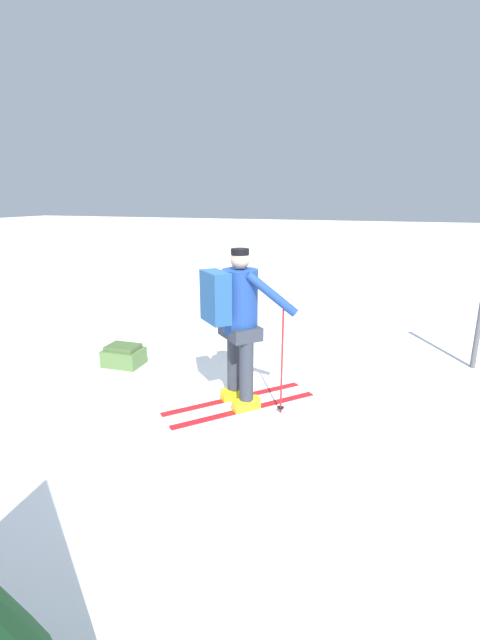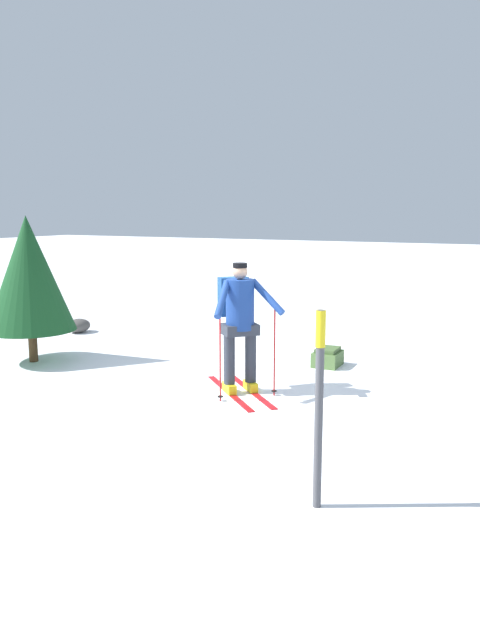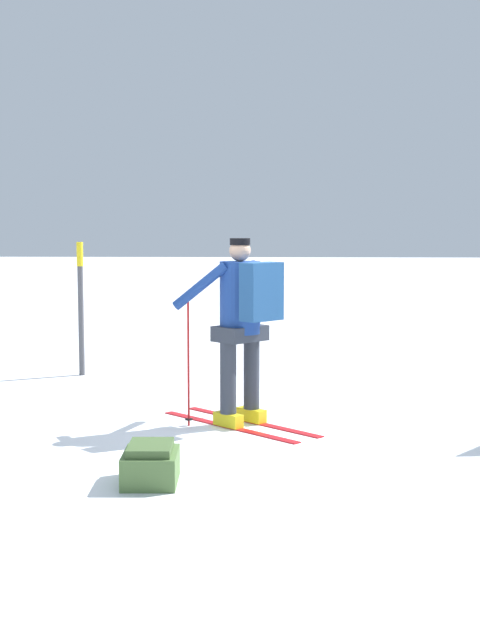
{
  "view_description": "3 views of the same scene",
  "coord_description": "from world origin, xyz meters",
  "px_view_note": "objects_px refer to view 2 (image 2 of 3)",
  "views": [
    {
      "loc": [
        1.61,
        -4.03,
        2.23
      ],
      "look_at": [
        0.17,
        0.06,
        0.98
      ],
      "focal_mm": 24.0,
      "sensor_mm": 36.0,
      "label": 1
    },
    {
      "loc": [
        7.33,
        3.76,
        2.4
      ],
      "look_at": [
        0.17,
        0.06,
        0.98
      ],
      "focal_mm": 35.0,
      "sensor_mm": 36.0,
      "label": 2
    },
    {
      "loc": [
        -7.95,
        -0.3,
        1.88
      ],
      "look_at": [
        0.17,
        0.06,
        0.98
      ],
      "focal_mm": 50.0,
      "sensor_mm": 36.0,
      "label": 3
    }
  ],
  "objects_px": {
    "rock_boulder": "(79,326)",
    "trail_marker": "(319,395)",
    "skier": "(239,316)",
    "pine_tree": "(29,274)",
    "dropped_backpack": "(328,357)"
  },
  "relations": [
    {
      "from": "dropped_backpack",
      "to": "trail_marker",
      "type": "distance_m",
      "value": 4.83
    },
    {
      "from": "skier",
      "to": "dropped_backpack",
      "type": "bearing_deg",
      "value": 162.48
    },
    {
      "from": "skier",
      "to": "rock_boulder",
      "type": "relative_size",
      "value": 3.45
    },
    {
      "from": "pine_tree",
      "to": "rock_boulder",
      "type": "bearing_deg",
      "value": -155.17
    },
    {
      "from": "skier",
      "to": "dropped_backpack",
      "type": "xyz_separation_m",
      "value": [
        -1.87,
        0.59,
        -0.89
      ]
    },
    {
      "from": "dropped_backpack",
      "to": "rock_boulder",
      "type": "distance_m",
      "value": 5.33
    },
    {
      "from": "skier",
      "to": "trail_marker",
      "type": "distance_m",
      "value": 3.38
    },
    {
      "from": "rock_boulder",
      "to": "trail_marker",
      "type": "bearing_deg",
      "value": 54.81
    },
    {
      "from": "trail_marker",
      "to": "rock_boulder",
      "type": "height_order",
      "value": "trail_marker"
    },
    {
      "from": "dropped_backpack",
      "to": "pine_tree",
      "type": "relative_size",
      "value": 0.22
    },
    {
      "from": "skier",
      "to": "rock_boulder",
      "type": "distance_m",
      "value": 5.28
    },
    {
      "from": "trail_marker",
      "to": "rock_boulder",
      "type": "xyz_separation_m",
      "value": [
        -4.82,
        -6.83,
        -0.81
      ]
    },
    {
      "from": "dropped_backpack",
      "to": "pine_tree",
      "type": "xyz_separation_m",
      "value": [
        1.9,
        -4.31,
        1.28
      ]
    },
    {
      "from": "skier",
      "to": "pine_tree",
      "type": "xyz_separation_m",
      "value": [
        0.03,
        -3.72,
        0.39
      ]
    },
    {
      "from": "pine_tree",
      "to": "trail_marker",
      "type": "bearing_deg",
      "value": 65.77
    }
  ]
}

